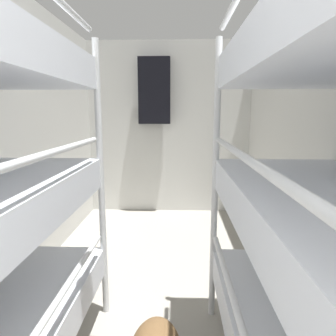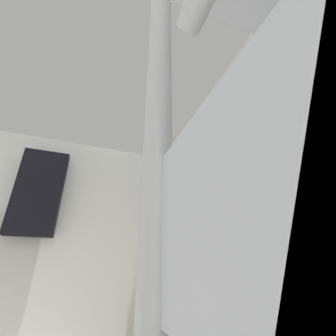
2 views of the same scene
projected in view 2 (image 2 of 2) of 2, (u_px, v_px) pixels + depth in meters
name	position (u px, v px, depth m)	size (l,w,h in m)	color
wall_back	(50.00, 247.00, 2.30)	(2.45, 0.06, 2.46)	silver
hanging_coat	(39.00, 191.00, 2.33)	(0.44, 0.12, 0.90)	black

